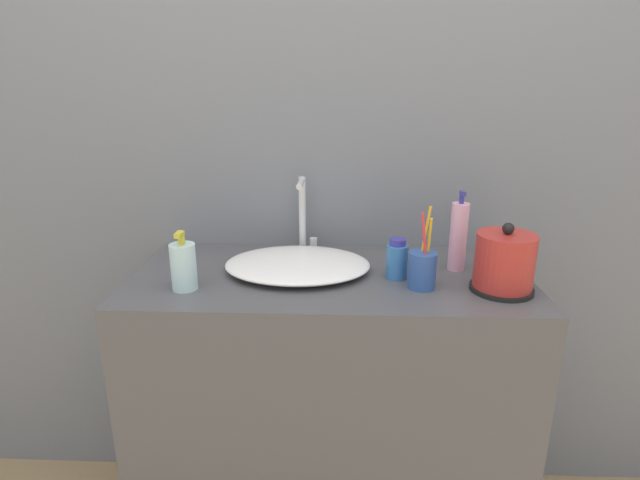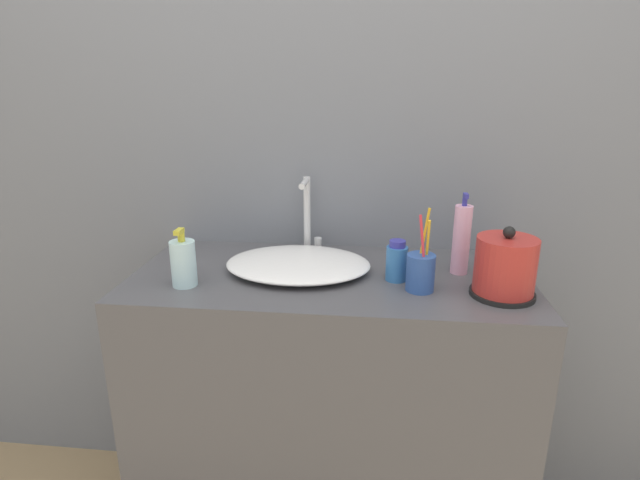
{
  "view_description": "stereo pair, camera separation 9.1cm",
  "coord_description": "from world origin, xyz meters",
  "px_view_note": "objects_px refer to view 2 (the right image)",
  "views": [
    {
      "loc": [
        0.03,
        -1.06,
        1.43
      ],
      "look_at": [
        -0.03,
        0.26,
        1.02
      ],
      "focal_mm": 28.0,
      "sensor_mm": 36.0,
      "label": 1
    },
    {
      "loc": [
        0.12,
        -1.05,
        1.43
      ],
      "look_at": [
        -0.03,
        0.26,
        1.02
      ],
      "focal_mm": 28.0,
      "sensor_mm": 36.0,
      "label": 2
    }
  ],
  "objects_px": {
    "faucet": "(308,212)",
    "shampoo_bottle": "(397,262)",
    "mouthwash_bottle": "(461,239)",
    "electric_kettle": "(505,269)",
    "lotion_bottle": "(183,263)",
    "toothbrush_cup": "(421,271)"
  },
  "relations": [
    {
      "from": "faucet",
      "to": "shampoo_bottle",
      "type": "xyz_separation_m",
      "value": [
        0.27,
        -0.22,
        -0.08
      ]
    },
    {
      "from": "faucet",
      "to": "mouthwash_bottle",
      "type": "relative_size",
      "value": 1.02
    },
    {
      "from": "faucet",
      "to": "electric_kettle",
      "type": "xyz_separation_m",
      "value": [
        0.54,
        -0.3,
        -0.06
      ]
    },
    {
      "from": "faucet",
      "to": "shampoo_bottle",
      "type": "bearing_deg",
      "value": -39.18
    },
    {
      "from": "faucet",
      "to": "mouthwash_bottle",
      "type": "distance_m",
      "value": 0.48
    },
    {
      "from": "faucet",
      "to": "lotion_bottle",
      "type": "height_order",
      "value": "faucet"
    },
    {
      "from": "electric_kettle",
      "to": "mouthwash_bottle",
      "type": "bearing_deg",
      "value": 119.36
    },
    {
      "from": "toothbrush_cup",
      "to": "mouthwash_bottle",
      "type": "bearing_deg",
      "value": 49.04
    },
    {
      "from": "faucet",
      "to": "electric_kettle",
      "type": "relative_size",
      "value": 1.3
    },
    {
      "from": "toothbrush_cup",
      "to": "lotion_bottle",
      "type": "bearing_deg",
      "value": -176.68
    },
    {
      "from": "electric_kettle",
      "to": "lotion_bottle",
      "type": "height_order",
      "value": "electric_kettle"
    },
    {
      "from": "faucet",
      "to": "toothbrush_cup",
      "type": "bearing_deg",
      "value": -40.9
    },
    {
      "from": "toothbrush_cup",
      "to": "shampoo_bottle",
      "type": "height_order",
      "value": "toothbrush_cup"
    },
    {
      "from": "faucet",
      "to": "electric_kettle",
      "type": "bearing_deg",
      "value": -29.14
    },
    {
      "from": "electric_kettle",
      "to": "shampoo_bottle",
      "type": "height_order",
      "value": "electric_kettle"
    },
    {
      "from": "faucet",
      "to": "mouthwash_bottle",
      "type": "height_order",
      "value": "faucet"
    },
    {
      "from": "toothbrush_cup",
      "to": "lotion_bottle",
      "type": "height_order",
      "value": "toothbrush_cup"
    },
    {
      "from": "mouthwash_bottle",
      "to": "faucet",
      "type": "bearing_deg",
      "value": 161.84
    },
    {
      "from": "toothbrush_cup",
      "to": "faucet",
      "type": "bearing_deg",
      "value": 139.1
    },
    {
      "from": "toothbrush_cup",
      "to": "lotion_bottle",
      "type": "relative_size",
      "value": 1.37
    },
    {
      "from": "faucet",
      "to": "lotion_bottle",
      "type": "distance_m",
      "value": 0.44
    },
    {
      "from": "toothbrush_cup",
      "to": "shampoo_bottle",
      "type": "distance_m",
      "value": 0.09
    }
  ]
}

